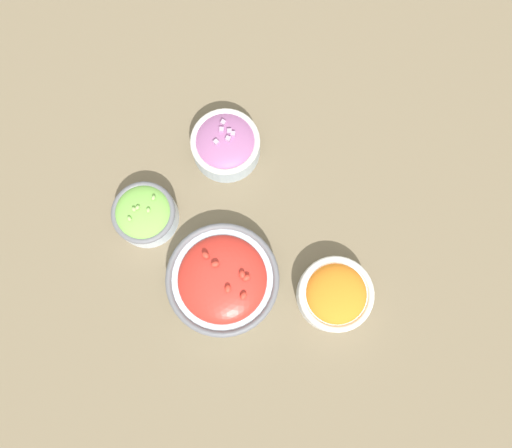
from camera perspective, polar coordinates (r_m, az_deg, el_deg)
The scene contains 5 objects.
ground_plane at distance 1.00m, azimuth 0.00°, elevation -0.35°, with size 3.00×3.00×0.00m, color #75664C.
bowl_red_onion at distance 1.01m, azimuth -3.49°, elevation 9.07°, with size 0.14×0.14×0.08m.
bowl_carrots at distance 0.96m, azimuth 9.04°, elevation -7.92°, with size 0.14×0.14×0.07m.
bowl_lettuce at distance 0.99m, azimuth -12.61°, elevation 1.13°, with size 0.12×0.12×0.08m.
bowl_cherry_tomatoes at distance 0.95m, azimuth -3.81°, elevation -6.37°, with size 0.21×0.21×0.08m.
Camera 1 is at (0.03, -0.19, 0.98)m, focal length 35.00 mm.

